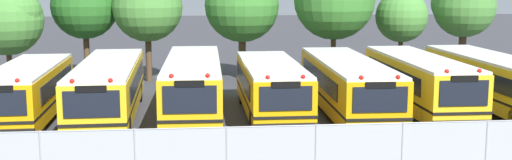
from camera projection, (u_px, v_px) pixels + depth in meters
The scene contains 15 objects.
ground_plane at pixel (269, 114), 28.40m from camera, with size 160.00×160.00×0.00m, color #38383D.
school_bus_0 at pixel (28, 91), 26.87m from camera, with size 2.65×9.26×2.55m.
school_bus_1 at pixel (109, 87), 27.46m from camera, with size 2.72×11.26×2.62m.
school_bus_2 at pixel (193, 85), 27.89m from camera, with size 2.68×11.14×2.72m.
school_bus_3 at pixel (271, 86), 27.96m from camera, with size 2.55×9.46×2.54m.
school_bus_4 at pixel (347, 84), 28.41m from camera, with size 2.81×11.29×2.60m.
school_bus_5 at pixel (419, 82), 28.83m from camera, with size 2.52×10.18×2.69m.
school_bus_6 at pixel (494, 81), 29.24m from camera, with size 2.59×11.38×2.63m.
tree_0 at pixel (9, 18), 34.39m from camera, with size 3.97×3.97×5.87m.
tree_1 at pixel (88, 5), 37.47m from camera, with size 4.14×4.00×6.52m.
tree_2 at pixel (147, 8), 37.04m from camera, with size 4.18×4.18×6.57m.
tree_3 at pixel (242, 6), 37.96m from camera, with size 4.56×4.56×6.84m.
tree_5 at pixel (403, 15), 38.67m from camera, with size 3.23×3.23×5.44m.
tree_6 at pixel (461, 6), 39.39m from camera, with size 3.91×3.87×6.32m.
chainlink_fence at pixel (316, 152), 18.87m from camera, with size 27.03×0.07×1.77m.
Camera 1 is at (-3.38, -27.59, 6.06)m, focal length 43.78 mm.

